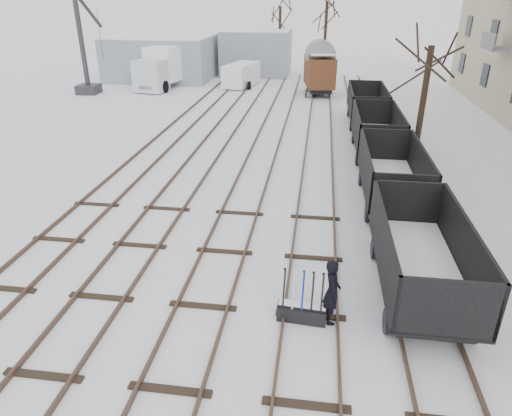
{
  "coord_description": "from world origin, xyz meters",
  "views": [
    {
      "loc": [
        2.9,
        -10.04,
        7.98
      ],
      "look_at": [
        0.93,
        4.11,
        1.2
      ],
      "focal_mm": 32.0,
      "sensor_mm": 36.0,
      "label": 1
    }
  ],
  "objects_px": {
    "ground_frame": "(302,311)",
    "worker": "(332,292)",
    "box_van_wagon": "(319,70)",
    "lorry": "(166,66)",
    "panel_van": "(241,75)",
    "freight_wagon_a": "(420,267)",
    "crane": "(86,66)"
  },
  "relations": [
    {
      "from": "box_van_wagon",
      "to": "lorry",
      "type": "distance_m",
      "value": 14.03
    },
    {
      "from": "freight_wagon_a",
      "to": "box_van_wagon",
      "type": "height_order",
      "value": "box_van_wagon"
    },
    {
      "from": "lorry",
      "to": "panel_van",
      "type": "xyz_separation_m",
      "value": [
        6.79,
        1.13,
        -0.78
      ]
    },
    {
      "from": "worker",
      "to": "crane",
      "type": "relative_size",
      "value": 0.22
    },
    {
      "from": "worker",
      "to": "box_van_wagon",
      "type": "relative_size",
      "value": 0.39
    },
    {
      "from": "ground_frame",
      "to": "box_van_wagon",
      "type": "relative_size",
      "value": 0.31
    },
    {
      "from": "freight_wagon_a",
      "to": "worker",
      "type": "bearing_deg",
      "value": -147.51
    },
    {
      "from": "freight_wagon_a",
      "to": "crane",
      "type": "distance_m",
      "value": 35.01
    },
    {
      "from": "ground_frame",
      "to": "worker",
      "type": "relative_size",
      "value": 0.8
    },
    {
      "from": "lorry",
      "to": "box_van_wagon",
      "type": "bearing_deg",
      "value": 3.74
    },
    {
      "from": "ground_frame",
      "to": "panel_van",
      "type": "bearing_deg",
      "value": 107.26
    },
    {
      "from": "ground_frame",
      "to": "crane",
      "type": "distance_m",
      "value": 34.36
    },
    {
      "from": "freight_wagon_a",
      "to": "lorry",
      "type": "bearing_deg",
      "value": 119.71
    },
    {
      "from": "freight_wagon_a",
      "to": "crane",
      "type": "relative_size",
      "value": 0.67
    },
    {
      "from": "box_van_wagon",
      "to": "freight_wagon_a",
      "type": "bearing_deg",
      "value": -91.65
    },
    {
      "from": "crane",
      "to": "panel_van",
      "type": "bearing_deg",
      "value": 20.66
    },
    {
      "from": "box_van_wagon",
      "to": "lorry",
      "type": "height_order",
      "value": "lorry"
    },
    {
      "from": "worker",
      "to": "lorry",
      "type": "relative_size",
      "value": 0.23
    },
    {
      "from": "freight_wagon_a",
      "to": "box_van_wagon",
      "type": "bearing_deg",
      "value": 96.55
    },
    {
      "from": "box_van_wagon",
      "to": "ground_frame",
      "type": "bearing_deg",
      "value": -98.13
    },
    {
      "from": "ground_frame",
      "to": "freight_wagon_a",
      "type": "bearing_deg",
      "value": 32.45
    },
    {
      "from": "lorry",
      "to": "crane",
      "type": "relative_size",
      "value": 0.96
    },
    {
      "from": "worker",
      "to": "freight_wagon_a",
      "type": "relative_size",
      "value": 0.32
    },
    {
      "from": "ground_frame",
      "to": "crane",
      "type": "bearing_deg",
      "value": 130.14
    },
    {
      "from": "box_van_wagon",
      "to": "panel_van",
      "type": "height_order",
      "value": "box_van_wagon"
    },
    {
      "from": "panel_van",
      "to": "crane",
      "type": "distance_m",
      "value": 13.56
    },
    {
      "from": "freight_wagon_a",
      "to": "lorry",
      "type": "distance_m",
      "value": 34.75
    },
    {
      "from": "ground_frame",
      "to": "worker",
      "type": "distance_m",
      "value": 0.99
    },
    {
      "from": "worker",
      "to": "freight_wagon_a",
      "type": "bearing_deg",
      "value": -63.21
    },
    {
      "from": "ground_frame",
      "to": "box_van_wagon",
      "type": "xyz_separation_m",
      "value": [
        -0.04,
        30.23,
        1.73
      ]
    },
    {
      "from": "worker",
      "to": "panel_van",
      "type": "xyz_separation_m",
      "value": [
        -7.94,
        32.88,
        0.14
      ]
    },
    {
      "from": "worker",
      "to": "lorry",
      "type": "xyz_separation_m",
      "value": [
        -14.73,
        31.75,
        0.93
      ]
    }
  ]
}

